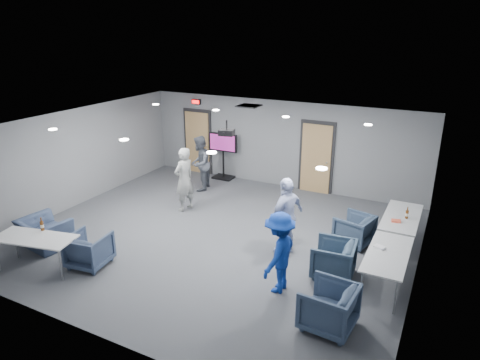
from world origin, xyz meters
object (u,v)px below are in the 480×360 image
at_px(chair_front_a, 89,250).
at_px(chair_front_b, 45,233).
at_px(table_right_a, 401,218).
at_px(person_a, 184,179).
at_px(person_c, 287,216).
at_px(projector, 227,132).
at_px(chair_right_b, 333,259).
at_px(bottle_front, 42,226).
at_px(person_d, 279,253).
at_px(person_b, 200,163).
at_px(table_right_b, 388,255).
at_px(chair_right_c, 328,307).
at_px(tv_stand, 223,153).
at_px(bottle_right, 407,214).
at_px(chair_right_a, 354,229).
at_px(table_front_left, 35,239).

relative_size(chair_front_a, chair_front_b, 0.77).
relative_size(chair_front_a, table_right_a, 0.44).
bearing_deg(person_a, person_c, 85.61).
height_order(chair_front_b, projector, projector).
distance_m(chair_right_b, bottle_front, 6.09).
bearing_deg(table_right_a, person_d, 148.48).
bearing_deg(person_b, table_right_b, 50.27).
distance_m(chair_right_c, table_right_b, 1.83).
distance_m(tv_stand, projector, 3.83).
bearing_deg(projector, chair_right_c, -51.31).
bearing_deg(chair_right_c, table_right_b, 163.25).
distance_m(person_b, bottle_front, 5.23).
bearing_deg(tv_stand, chair_right_b, -40.81).
height_order(person_a, projector, projector).
height_order(chair_front_a, bottle_right, bottle_right).
xyz_separation_m(chair_right_a, tv_stand, (-4.94, 2.64, 0.51)).
distance_m(person_a, table_right_b, 5.72).
xyz_separation_m(chair_right_b, bottle_right, (1.11, 1.90, 0.45)).
distance_m(chair_right_b, table_right_b, 1.05).
distance_m(bottle_right, tv_stand, 6.43).
xyz_separation_m(chair_front_a, tv_stand, (-0.20, 6.15, 0.51)).
height_order(person_a, person_b, person_a).
height_order(person_a, bottle_right, person_a).
distance_m(person_b, chair_front_a, 4.93).
height_order(table_right_a, bottle_right, bottle_right).
bearing_deg(tv_stand, table_right_a, -20.74).
xyz_separation_m(person_b, table_right_b, (6.01, -2.88, -0.17)).
xyz_separation_m(chair_front_b, projector, (3.13, 2.99, 2.06)).
distance_m(person_d, table_right_b, 2.09).
distance_m(chair_right_c, bottle_right, 3.60).
distance_m(table_right_a, tv_stand, 6.30).
distance_m(person_b, person_d, 5.75).
height_order(chair_front_a, chair_front_b, chair_front_a).
height_order(chair_right_b, chair_front_a, chair_right_b).
xyz_separation_m(table_front_left, bottle_right, (6.65, 4.43, 0.15)).
bearing_deg(table_right_b, person_c, 80.57).
relative_size(chair_right_a, projector, 1.93).
xyz_separation_m(person_a, bottle_right, (5.66, 0.45, -0.05)).
xyz_separation_m(chair_right_b, bottle_front, (-5.65, -2.22, 0.46)).
xyz_separation_m(person_a, person_c, (3.35, -0.99, 0.00)).
bearing_deg(person_b, table_right_a, 66.62).
xyz_separation_m(chair_right_b, chair_front_a, (-4.68, -1.93, -0.01)).
height_order(person_a, chair_right_a, person_a).
relative_size(person_b, table_right_a, 0.93).
height_order(table_front_left, bottle_front, bottle_front).
bearing_deg(person_d, projector, -130.54).
height_order(chair_right_b, bottle_front, bottle_front).
height_order(person_b, chair_right_c, person_b).
bearing_deg(bottle_front, chair_front_a, 17.10).
bearing_deg(person_b, bottle_right, 65.98).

